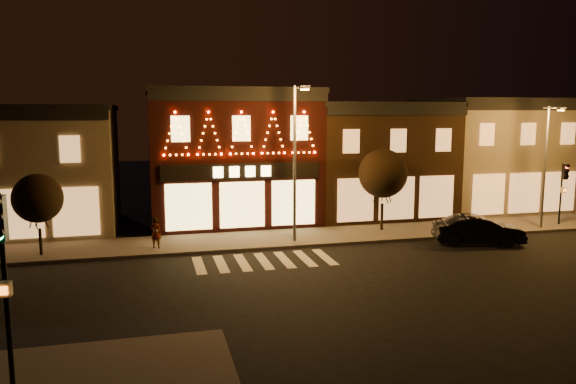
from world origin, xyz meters
name	(u,v)px	position (x,y,z in m)	size (l,w,h in m)	color
ground	(284,287)	(0.00, 0.00, 0.00)	(120.00, 120.00, 0.00)	black
sidewalk_far	(285,238)	(2.00, 8.00, 0.07)	(44.00, 4.00, 0.15)	#47423D
building_left	(7,169)	(-13.00, 13.99, 3.66)	(12.20, 8.28, 7.30)	#675D49
building_pulp	(231,156)	(0.00, 13.98, 4.16)	(10.20, 8.34, 8.30)	black
building_right_a	(372,159)	(9.50, 13.99, 3.76)	(9.20, 8.28, 7.50)	#362212
building_right_b	(489,154)	(18.50, 13.99, 3.91)	(9.20, 8.28, 7.80)	#675D49
traffic_signal_near	(1,253)	(-8.56, -6.36, 3.58)	(0.36, 0.50, 4.86)	black
traffic_signal_far	(563,181)	(19.01, 7.17, 2.79)	(0.30, 0.42, 3.70)	black
streetlamp_mid	(296,151)	(2.31, 6.83, 4.90)	(0.52, 1.85, 8.09)	#59595E
streetlamp_right	(547,158)	(17.21, 6.52, 4.30)	(0.66, 1.62, 7.07)	#59595E
tree_left	(38,198)	(-10.20, 7.24, 2.87)	(2.33, 2.33, 3.89)	black
tree_right	(383,174)	(7.88, 8.44, 3.42)	(2.80, 2.80, 4.68)	black
dark_sedan	(478,230)	(11.64, 4.53, 0.76)	(1.60, 4.59, 1.51)	black
pedestrian	(156,233)	(-4.84, 7.20, 0.93)	(0.57, 0.37, 1.55)	gray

